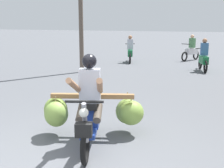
% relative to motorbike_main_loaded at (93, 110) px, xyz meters
% --- Properties ---
extents(ground_plane, '(120.00, 120.00, 0.00)m').
position_rel_motorbike_main_loaded_xyz_m(ground_plane, '(0.05, -1.13, -0.54)').
color(ground_plane, '#56595E').
extents(motorbike_main_loaded, '(1.87, 2.03, 1.58)m').
position_rel_motorbike_main_loaded_xyz_m(motorbike_main_loaded, '(0.00, 0.00, 0.00)').
color(motorbike_main_loaded, black).
rests_on(motorbike_main_loaded, ground).
extents(motorbike_distant_ahead_left, '(0.71, 1.56, 1.40)m').
position_rel_motorbike_main_loaded_xyz_m(motorbike_distant_ahead_left, '(-2.62, 9.98, 0.02)').
color(motorbike_distant_ahead_left, black).
rests_on(motorbike_distant_ahead_left, ground).
extents(motorbike_distant_ahead_right, '(0.66, 1.58, 1.40)m').
position_rel_motorbike_main_loaded_xyz_m(motorbike_distant_ahead_right, '(1.16, 8.49, 0.02)').
color(motorbike_distant_ahead_right, black).
rests_on(motorbike_distant_ahead_right, ground).
extents(motorbike_distant_far_ahead, '(0.84, 1.49, 1.40)m').
position_rel_motorbike_main_loaded_xyz_m(motorbike_distant_far_ahead, '(0.23, 11.95, 0.02)').
color(motorbike_distant_far_ahead, black).
rests_on(motorbike_distant_far_ahead, ground).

